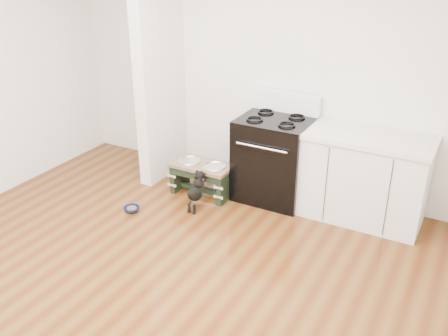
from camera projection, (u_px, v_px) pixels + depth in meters
ground at (137, 300)px, 4.02m from camera, size 5.00×5.00×0.00m
room_shell at (119, 107)px, 3.34m from camera, size 5.00×5.00×5.00m
partition_wall at (159, 64)px, 5.64m from camera, size 0.15×0.80×2.70m
oven_range at (274, 157)px, 5.43m from camera, size 0.76×0.69×1.14m
cabinet_run at (364, 178)px, 5.03m from camera, size 1.24×0.64×0.91m
dog_feeder at (202, 173)px, 5.56m from camera, size 0.69×0.37×0.39m
puppy at (196, 190)px, 5.27m from camera, size 0.12×0.35×0.42m
floor_bowl at (132, 209)px, 5.31m from camera, size 0.19×0.19×0.05m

